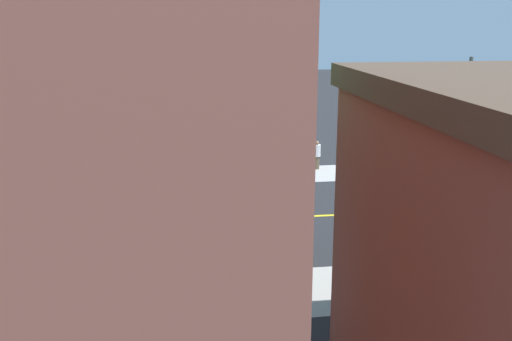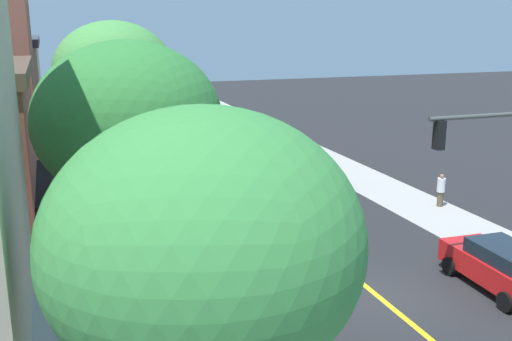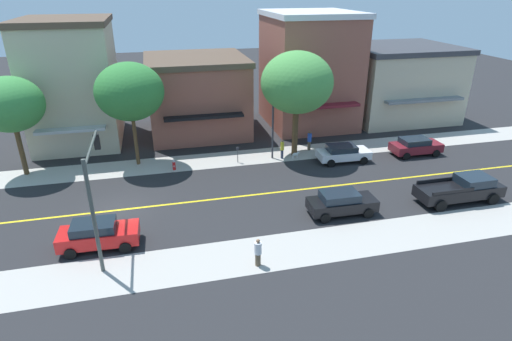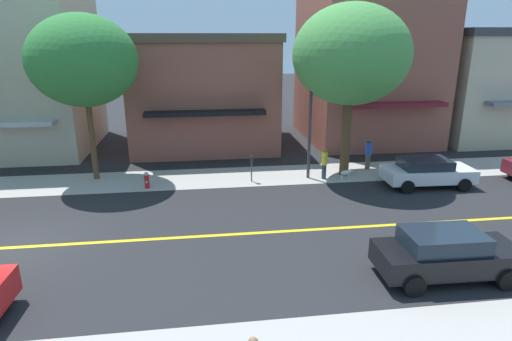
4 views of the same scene
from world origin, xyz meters
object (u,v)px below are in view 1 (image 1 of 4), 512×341
small_dog (216,271)px  fire_hydrant (508,251)px  traffic_light_mast (484,99)px  white_sedan_left_curb (108,246)px  pedestrian_blue_shirt (159,277)px  street_lamp (278,155)px  black_pickup_truck (19,182)px  black_sedan_right_curb (205,178)px  red_sedan_right_curb (490,166)px  pedestrian_white_shirt (317,154)px  street_tree_left_near (210,91)px  pedestrian_yellow_shirt (252,255)px  parking_meter (367,250)px

small_dog → fire_hydrant: bearing=170.1°
traffic_light_mast → white_sedan_left_curb: (-8.90, 18.15, -3.48)m
pedestrian_blue_shirt → small_dog: pedestrian_blue_shirt is taller
fire_hydrant → street_lamp: (-0.51, 8.25, 3.82)m
black_pickup_truck → pedestrian_blue_shirt: (-11.44, -6.66, 0.03)m
white_sedan_left_curb → black_sedan_right_curb: (8.01, -3.75, 0.05)m
red_sedan_right_curb → pedestrian_white_shirt: pedestrian_white_shirt is taller
street_tree_left_near → white_sedan_left_curb: size_ratio=2.01×
traffic_light_mast → pedestrian_white_shirt: bearing=-111.5°
white_sedan_left_curb → pedestrian_yellow_shirt: size_ratio=2.62×
black_sedan_right_curb → pedestrian_yellow_shirt: 9.87m
street_tree_left_near → pedestrian_white_shirt: bearing=-25.3°
street_lamp → pedestrian_white_shirt: street_lamp is taller
pedestrian_white_shirt → black_sedan_right_curb: bearing=-74.2°
street_lamp → black_pickup_truck: bearing=44.9°
street_tree_left_near → small_dog: 5.95m
street_lamp → pedestrian_white_shirt: 15.25m
white_sedan_left_curb → small_dog: 3.93m
street_tree_left_near → street_lamp: street_tree_left_near is taller
street_lamp → red_sedan_right_curb: street_lamp is taller
black_pickup_truck → small_dog: black_pickup_truck is taller
black_pickup_truck → pedestrian_blue_shirt: pedestrian_blue_shirt is taller
red_sedan_right_curb → pedestrian_blue_shirt: bearing=36.4°
black_sedan_right_curb → small_dog: size_ratio=6.30×
black_pickup_truck → small_dog: bearing=130.4°
pedestrian_blue_shirt → pedestrian_white_shirt: bearing=116.6°
white_sedan_left_curb → small_dog: bearing=158.0°
fire_hydrant → pedestrian_white_shirt: (13.58, 3.51, 0.42)m
red_sedan_right_curb → pedestrian_blue_shirt: 20.21m
parking_meter → traffic_light_mast: size_ratio=0.22×
parking_meter → white_sedan_left_curb: bearing=77.8°
parking_meter → traffic_light_mast: bearing=-41.8°
traffic_light_mast → small_dog: (-10.50, 14.58, -3.89)m
street_tree_left_near → street_lamp: 2.89m
street_tree_left_near → pedestrian_blue_shirt: (-0.78, 1.65, -5.32)m
fire_hydrant → pedestrian_white_shirt: size_ratio=0.52×
fire_hydrant → parking_meter: parking_meter is taller
street_tree_left_near → pedestrian_yellow_shirt: bearing=-67.1°
pedestrian_blue_shirt → small_dog: bearing=96.6°
black_pickup_truck → pedestrian_blue_shirt: bearing=120.2°
pedestrian_white_shirt → black_pickup_truck: bearing=-92.1°
parking_meter → small_dog: 5.00m
pedestrian_yellow_shirt → street_tree_left_near: bearing=-121.6°
traffic_light_mast → black_sedan_right_curb: bearing=-86.5°
traffic_light_mast → street_lamp: (-10.97, 12.65, -0.00)m
red_sedan_right_curb → pedestrian_blue_shirt: pedestrian_blue_shirt is taller
white_sedan_left_curb → pedestrian_yellow_shirt: bearing=161.2°
black_pickup_truck → pedestrian_yellow_shirt: size_ratio=3.52×
red_sedan_right_curb → pedestrian_white_shirt: 9.08m
pedestrian_white_shirt → small_dog: pedestrian_white_shirt is taller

